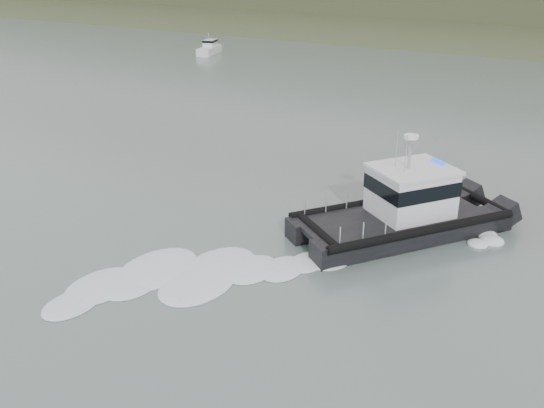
{
  "coord_description": "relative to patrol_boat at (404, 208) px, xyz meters",
  "views": [
    {
      "loc": [
        12.75,
        -14.67,
        13.55
      ],
      "look_at": [
        -0.56,
        8.02,
        2.4
      ],
      "focal_mm": 40.0,
      "sensor_mm": 36.0,
      "label": 1
    }
  ],
  "objects": [
    {
      "name": "patrol_boat",
      "position": [
        0.0,
        0.0,
        0.0
      ],
      "size": [
        9.86,
        11.36,
        5.4
      ],
      "rotation": [
        0.0,
        0.0,
        -0.64
      ],
      "color": "black",
      "rests_on": "ground"
    },
    {
      "name": "motorboat",
      "position": [
        -42.11,
        41.47,
        -0.61
      ],
      "size": [
        3.16,
        5.68,
        2.97
      ],
      "rotation": [
        0.0,
        0.0,
        0.27
      ],
      "color": "silver",
      "rests_on": "ground"
    },
    {
      "name": "ground",
      "position": [
        -4.27,
        -13.04,
        -1.35
      ],
      "size": [
        400.0,
        400.0,
        0.0
      ],
      "primitive_type": "plane",
      "color": "#53635E",
      "rests_on": "ground"
    }
  ]
}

